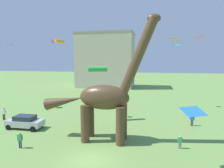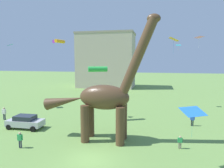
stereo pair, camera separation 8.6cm
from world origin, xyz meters
The scene contains 15 objects.
ground_plane centered at (0.00, 0.00, 0.00)m, with size 240.00×240.00×0.00m, color #6B9347.
dinosaur_sculpture centered at (0.07, 4.13, 4.38)m, with size 11.59×2.46×12.12m.
parked_sedan_left centered at (-9.88, 5.58, 0.81)m, with size 4.26×2.02×1.55m.
person_near_flyer centered at (7.32, 3.66, 0.73)m, with size 0.45×0.20×1.21m.
person_watching_child centered at (-14.76, 7.93, 1.05)m, with size 0.65×0.28×1.73m.
person_vendor_side centered at (-6.91, 0.68, 0.91)m, with size 0.56×0.25×1.51m.
person_far_spectator centered at (9.52, 10.71, 0.90)m, with size 0.55×0.24×1.48m.
kite_far_right centered at (8.53, 20.61, 10.49)m, with size 0.86×0.66×1.04m.
kite_drifting centered at (-2.51, 10.75, 6.85)m, with size 2.55×2.53×0.73m.
kite_trailing centered at (7.66, 0.09, 4.37)m, with size 2.01×1.84×2.10m.
kite_mid_center centered at (12.39, 24.42, 12.10)m, with size 2.03×2.06×2.02m.
kite_high_right centered at (-18.24, 14.12, 10.48)m, with size 1.38×1.44×1.48m.
kite_near_low centered at (6.49, 4.04, 9.81)m, with size 0.83×1.13×1.42m.
kite_mid_left centered at (-15.56, 25.73, 12.06)m, with size 2.51×2.72×0.77m.
background_building_block centered at (-9.63, 43.96, 8.06)m, with size 16.72×9.18×16.09m.
Camera 2 is at (5.06, -14.73, 7.96)m, focal length 32.31 mm.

